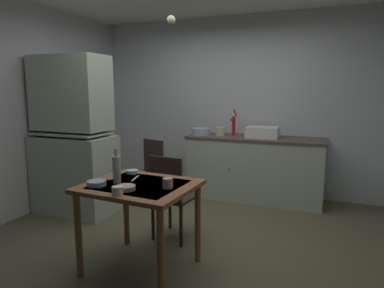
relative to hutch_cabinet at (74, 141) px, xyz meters
name	(u,v)px	position (x,y,z in m)	size (l,w,h in m)	color
ground_plane	(187,237)	(1.64, -0.20, -0.93)	(5.33, 5.33, 0.00)	brown
wall_back	(234,106)	(1.64, 1.72, 0.40)	(4.43, 0.10, 2.66)	silver
wall_left	(24,109)	(-0.57, -0.20, 0.40)	(0.10, 3.85, 2.66)	silver
hutch_cabinet	(74,141)	(0.00, 0.00, 0.00)	(1.01, 0.57, 1.99)	#AEBAA4
counter_cabinet	(254,168)	(2.04, 1.35, -0.47)	(1.92, 0.64, 0.91)	#AEBAA4
sink_basin	(263,132)	(2.15, 1.35, 0.06)	(0.44, 0.34, 0.15)	white
hand_pump	(234,124)	(1.72, 1.40, 0.15)	(0.05, 0.27, 0.39)	#B21E19
mixing_bowl_counter	(201,131)	(1.25, 1.30, 0.03)	(0.27, 0.27, 0.10)	#9EB2C6
stoneware_crock	(221,131)	(1.54, 1.32, 0.04)	(0.14, 0.14, 0.12)	beige
dining_table	(140,197)	(1.50, -0.93, -0.27)	(0.97, 0.84, 0.77)	brown
chair_far_side	(172,195)	(1.51, -0.31, -0.44)	(0.44, 0.44, 0.92)	#29251C
chair_by_counter	(160,167)	(0.79, 0.84, -0.46)	(0.51, 0.51, 0.89)	#2F1F22
serving_bowl_wide	(126,188)	(1.49, -1.12, -0.14)	(0.16, 0.16, 0.04)	tan
soup_bowl_small	(96,183)	(1.19, -1.10, -0.14)	(0.16, 0.16, 0.04)	#9EB2C6
sauce_dish	(132,172)	(1.25, -0.63, -0.14)	(0.12, 0.12, 0.03)	#ADD1C1
teacup_cream	(168,183)	(1.78, -0.95, -0.11)	(0.08, 0.08, 0.09)	tan
mug_dark	(117,191)	(1.50, -1.26, -0.12)	(0.08, 0.08, 0.07)	white
glass_bottle	(117,169)	(1.31, -0.97, -0.03)	(0.07, 0.07, 0.31)	#B7BCC1
table_knife	(135,178)	(1.37, -0.78, -0.15)	(0.20, 0.02, 0.01)	silver
teaspoon_near_bowl	(113,178)	(1.19, -0.86, -0.15)	(0.13, 0.02, 0.01)	beige
pendant_bulb	(171,20)	(1.56, -0.38, 1.29)	(0.08, 0.08, 0.08)	#F9EFCC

